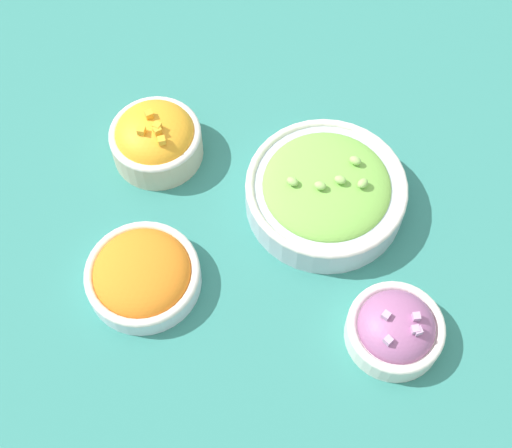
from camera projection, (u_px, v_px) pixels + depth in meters
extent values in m
plane|color=#337F75|center=(256.00, 234.00, 1.02)|extent=(3.00, 3.00, 0.00)
cylinder|color=beige|center=(157.00, 144.00, 1.07)|extent=(0.14, 0.14, 0.05)
torus|color=silver|center=(155.00, 134.00, 1.04)|extent=(0.14, 0.14, 0.01)
ellipsoid|color=orange|center=(155.00, 134.00, 1.04)|extent=(0.12, 0.12, 0.06)
cube|color=#F4A828|center=(157.00, 126.00, 1.01)|extent=(0.01, 0.01, 0.01)
cube|color=#F4A828|center=(157.00, 130.00, 1.00)|extent=(0.01, 0.01, 0.01)
cube|color=#F4A828|center=(142.00, 131.00, 1.01)|extent=(0.01, 0.01, 0.01)
cube|color=#F4A828|center=(162.00, 140.00, 1.00)|extent=(0.01, 0.01, 0.01)
cube|color=#F4A828|center=(149.00, 114.00, 1.02)|extent=(0.01, 0.01, 0.01)
cylinder|color=#B2C1CC|center=(325.00, 195.00, 1.02)|extent=(0.23, 0.23, 0.05)
torus|color=silver|center=(327.00, 186.00, 1.00)|extent=(0.23, 0.23, 0.01)
ellipsoid|color=#7ABC4C|center=(327.00, 186.00, 1.00)|extent=(0.18, 0.18, 0.04)
ellipsoid|color=#99D166|center=(320.00, 186.00, 0.97)|extent=(0.02, 0.01, 0.01)
ellipsoid|color=#99D166|center=(363.00, 183.00, 0.97)|extent=(0.02, 0.02, 0.01)
ellipsoid|color=#99D166|center=(292.00, 181.00, 0.98)|extent=(0.02, 0.02, 0.01)
ellipsoid|color=#99D166|center=(355.00, 161.00, 0.99)|extent=(0.02, 0.02, 0.01)
ellipsoid|color=#99D166|center=(340.00, 180.00, 0.97)|extent=(0.02, 0.01, 0.01)
cylinder|color=silver|center=(144.00, 277.00, 0.97)|extent=(0.16, 0.16, 0.03)
torus|color=silver|center=(142.00, 273.00, 0.96)|extent=(0.16, 0.16, 0.01)
ellipsoid|color=orange|center=(142.00, 273.00, 0.96)|extent=(0.13, 0.13, 0.06)
cylinder|color=silver|center=(394.00, 331.00, 0.93)|extent=(0.13, 0.13, 0.03)
torus|color=silver|center=(396.00, 327.00, 0.92)|extent=(0.13, 0.13, 0.01)
ellipsoid|color=#9E5B8E|center=(396.00, 327.00, 0.92)|extent=(0.10, 0.10, 0.06)
cube|color=#C699C1|center=(386.00, 315.00, 0.89)|extent=(0.01, 0.01, 0.01)
cube|color=#C699C1|center=(418.00, 331.00, 0.88)|extent=(0.01, 0.01, 0.01)
cube|color=#C699C1|center=(388.00, 340.00, 0.88)|extent=(0.01, 0.01, 0.01)
cube|color=#C699C1|center=(415.00, 329.00, 0.88)|extent=(0.01, 0.01, 0.01)
cube|color=#C699C1|center=(416.00, 317.00, 0.89)|extent=(0.01, 0.01, 0.01)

